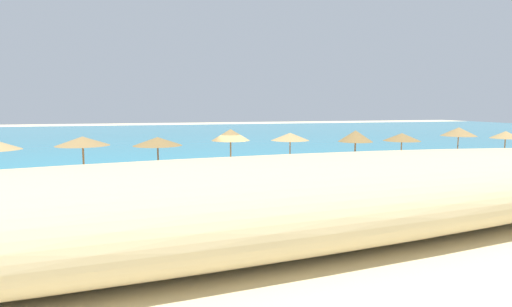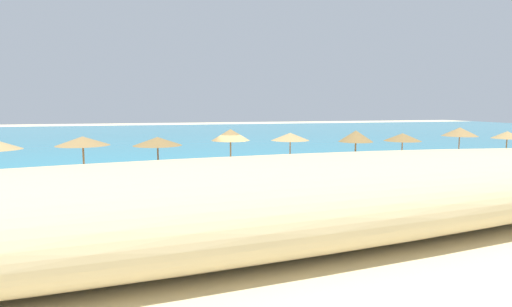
{
  "view_description": "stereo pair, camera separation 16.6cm",
  "coord_description": "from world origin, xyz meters",
  "px_view_note": "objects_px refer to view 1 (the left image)",
  "views": [
    {
      "loc": [
        -5.08,
        -20.92,
        4.11
      ],
      "look_at": [
        1.07,
        1.35,
        1.38
      ],
      "focal_mm": 28.33,
      "sensor_mm": 36.0,
      "label": 1
    },
    {
      "loc": [
        -4.92,
        -20.97,
        4.11
      ],
      "look_at": [
        1.07,
        1.35,
        1.38
      ],
      "focal_mm": 28.33,
      "sensor_mm": 36.0,
      "label": 2
    }
  ],
  "objects_px": {
    "beach_umbrella_4": "(158,141)",
    "beach_umbrella_8": "(402,137)",
    "beach_umbrella_7": "(355,136)",
    "beach_umbrella_6": "(290,137)",
    "beach_umbrella_10": "(506,135)",
    "beach_umbrella_9": "(459,132)",
    "beach_umbrella_3": "(83,141)",
    "cooler_box": "(75,188)",
    "beach_umbrella_5": "(231,135)"
  },
  "relations": [
    {
      "from": "beach_umbrella_4",
      "to": "beach_umbrella_8",
      "type": "relative_size",
      "value": 1.1
    },
    {
      "from": "beach_umbrella_7",
      "to": "beach_umbrella_8",
      "type": "distance_m",
      "value": 3.7
    },
    {
      "from": "beach_umbrella_6",
      "to": "beach_umbrella_8",
      "type": "distance_m",
      "value": 7.8
    },
    {
      "from": "beach_umbrella_6",
      "to": "beach_umbrella_10",
      "type": "xyz_separation_m",
      "value": [
        15.75,
        -0.11,
        -0.18
      ]
    },
    {
      "from": "beach_umbrella_9",
      "to": "beach_umbrella_6",
      "type": "bearing_deg",
      "value": -179.18
    },
    {
      "from": "beach_umbrella_3",
      "to": "beach_umbrella_4",
      "type": "distance_m",
      "value": 3.71
    },
    {
      "from": "beach_umbrella_3",
      "to": "beach_umbrella_4",
      "type": "relative_size",
      "value": 1.02
    },
    {
      "from": "beach_umbrella_9",
      "to": "cooler_box",
      "type": "height_order",
      "value": "beach_umbrella_9"
    },
    {
      "from": "beach_umbrella_5",
      "to": "beach_umbrella_6",
      "type": "xyz_separation_m",
      "value": [
        3.61,
        0.15,
        -0.18
      ]
    },
    {
      "from": "beach_umbrella_3",
      "to": "beach_umbrella_4",
      "type": "bearing_deg",
      "value": 1.66
    },
    {
      "from": "beach_umbrella_8",
      "to": "beach_umbrella_3",
      "type": "bearing_deg",
      "value": -178.36
    },
    {
      "from": "beach_umbrella_5",
      "to": "beach_umbrella_6",
      "type": "height_order",
      "value": "beach_umbrella_5"
    },
    {
      "from": "beach_umbrella_3",
      "to": "beach_umbrella_9",
      "type": "height_order",
      "value": "beach_umbrella_9"
    },
    {
      "from": "beach_umbrella_5",
      "to": "beach_umbrella_9",
      "type": "height_order",
      "value": "beach_umbrella_5"
    },
    {
      "from": "beach_umbrella_6",
      "to": "beach_umbrella_10",
      "type": "relative_size",
      "value": 1.06
    },
    {
      "from": "beach_umbrella_5",
      "to": "cooler_box",
      "type": "distance_m",
      "value": 8.41
    },
    {
      "from": "beach_umbrella_6",
      "to": "cooler_box",
      "type": "bearing_deg",
      "value": -171.35
    },
    {
      "from": "beach_umbrella_6",
      "to": "beach_umbrella_8",
      "type": "xyz_separation_m",
      "value": [
        7.79,
        0.29,
        -0.2
      ]
    },
    {
      "from": "beach_umbrella_4",
      "to": "beach_umbrella_10",
      "type": "relative_size",
      "value": 1.09
    },
    {
      "from": "beach_umbrella_3",
      "to": "beach_umbrella_10",
      "type": "bearing_deg",
      "value": 0.31
    },
    {
      "from": "beach_umbrella_3",
      "to": "beach_umbrella_5",
      "type": "xyz_separation_m",
      "value": [
        7.69,
        0.1,
        0.17
      ]
    },
    {
      "from": "beach_umbrella_3",
      "to": "beach_umbrella_8",
      "type": "relative_size",
      "value": 1.12
    },
    {
      "from": "beach_umbrella_5",
      "to": "beach_umbrella_8",
      "type": "bearing_deg",
      "value": 2.22
    },
    {
      "from": "beach_umbrella_7",
      "to": "beach_umbrella_8",
      "type": "xyz_separation_m",
      "value": [
        3.66,
        0.56,
        -0.17
      ]
    },
    {
      "from": "beach_umbrella_6",
      "to": "beach_umbrella_7",
      "type": "bearing_deg",
      "value": -3.71
    },
    {
      "from": "beach_umbrella_6",
      "to": "beach_umbrella_7",
      "type": "height_order",
      "value": "beach_umbrella_7"
    },
    {
      "from": "beach_umbrella_6",
      "to": "beach_umbrella_8",
      "type": "relative_size",
      "value": 1.08
    },
    {
      "from": "beach_umbrella_6",
      "to": "beach_umbrella_10",
      "type": "bearing_deg",
      "value": -0.4
    },
    {
      "from": "beach_umbrella_3",
      "to": "beach_umbrella_6",
      "type": "distance_m",
      "value": 11.3
    },
    {
      "from": "beach_umbrella_8",
      "to": "beach_umbrella_10",
      "type": "xyz_separation_m",
      "value": [
        7.97,
        -0.4,
        0.02
      ]
    },
    {
      "from": "beach_umbrella_7",
      "to": "beach_umbrella_9",
      "type": "height_order",
      "value": "beach_umbrella_9"
    },
    {
      "from": "beach_umbrella_6",
      "to": "beach_umbrella_10",
      "type": "distance_m",
      "value": 15.75
    },
    {
      "from": "beach_umbrella_7",
      "to": "cooler_box",
      "type": "height_order",
      "value": "beach_umbrella_7"
    },
    {
      "from": "beach_umbrella_6",
      "to": "beach_umbrella_4",
      "type": "bearing_deg",
      "value": -178.89
    },
    {
      "from": "beach_umbrella_7",
      "to": "beach_umbrella_9",
      "type": "bearing_deg",
      "value": 3.17
    },
    {
      "from": "beach_umbrella_9",
      "to": "beach_umbrella_4",
      "type": "bearing_deg",
      "value": -179.07
    },
    {
      "from": "beach_umbrella_3",
      "to": "beach_umbrella_5",
      "type": "bearing_deg",
      "value": 0.77
    },
    {
      "from": "beach_umbrella_6",
      "to": "beach_umbrella_9",
      "type": "relative_size",
      "value": 0.95
    },
    {
      "from": "beach_umbrella_9",
      "to": "beach_umbrella_10",
      "type": "bearing_deg",
      "value": -4.4
    },
    {
      "from": "beach_umbrella_10",
      "to": "beach_umbrella_9",
      "type": "bearing_deg",
      "value": 175.6
    },
    {
      "from": "beach_umbrella_5",
      "to": "cooler_box",
      "type": "relative_size",
      "value": 4.94
    },
    {
      "from": "beach_umbrella_8",
      "to": "beach_umbrella_10",
      "type": "height_order",
      "value": "beach_umbrella_10"
    },
    {
      "from": "beach_umbrella_5",
      "to": "beach_umbrella_7",
      "type": "xyz_separation_m",
      "value": [
        7.74,
        -0.12,
        -0.22
      ]
    },
    {
      "from": "beach_umbrella_7",
      "to": "beach_umbrella_8",
      "type": "relative_size",
      "value": 1.11
    },
    {
      "from": "beach_umbrella_6",
      "to": "beach_umbrella_10",
      "type": "height_order",
      "value": "beach_umbrella_6"
    },
    {
      "from": "beach_umbrella_3",
      "to": "beach_umbrella_7",
      "type": "height_order",
      "value": "beach_umbrella_7"
    },
    {
      "from": "beach_umbrella_4",
      "to": "cooler_box",
      "type": "relative_size",
      "value": 4.55
    },
    {
      "from": "beach_umbrella_3",
      "to": "beach_umbrella_10",
      "type": "distance_m",
      "value": 27.05
    },
    {
      "from": "beach_umbrella_8",
      "to": "beach_umbrella_10",
      "type": "distance_m",
      "value": 7.98
    },
    {
      "from": "beach_umbrella_3",
      "to": "beach_umbrella_6",
      "type": "bearing_deg",
      "value": 1.29
    }
  ]
}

